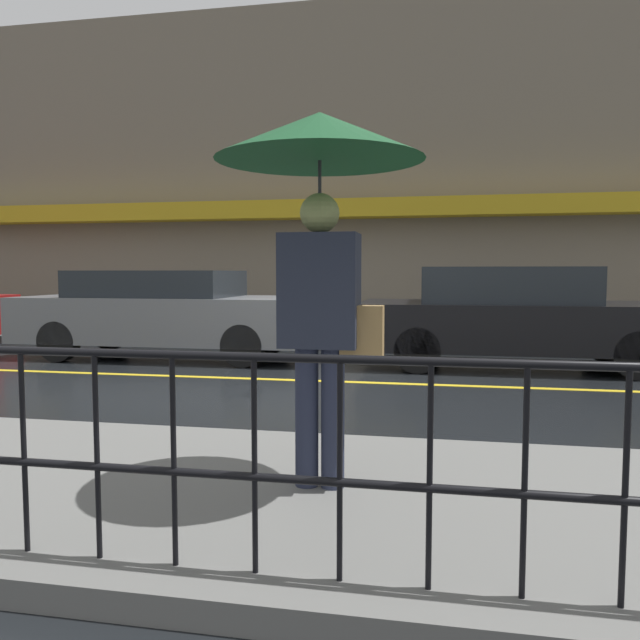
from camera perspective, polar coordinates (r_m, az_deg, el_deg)
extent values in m
plane|color=black|center=(7.94, -0.98, -5.58)|extent=(80.00, 80.00, 0.00)
cube|color=#60605E|center=(3.98, -14.21, -14.93)|extent=(28.00, 2.49, 0.13)
cube|color=#60605E|center=(11.68, 2.92, -2.04)|extent=(28.00, 1.68, 0.13)
cube|color=gold|center=(7.94, -0.98, -5.55)|extent=(25.20, 0.12, 0.01)
cube|color=#706656|center=(12.74, 3.62, 13.25)|extent=(28.00, 0.30, 6.67)
cube|color=#B79319|center=(12.23, 3.35, 10.14)|extent=(16.80, 0.55, 0.35)
cylinder|color=black|center=(2.91, -22.93, -2.68)|extent=(12.00, 0.04, 0.04)
cylinder|color=black|center=(3.01, -22.65, -12.08)|extent=(12.00, 0.04, 0.04)
cylinder|color=black|center=(3.10, -25.44, -10.84)|extent=(0.02, 0.02, 0.90)
cylinder|color=black|center=(2.91, -19.71, -11.66)|extent=(0.02, 0.02, 0.90)
cylinder|color=black|center=(2.75, -13.22, -12.45)|extent=(0.02, 0.02, 0.90)
cylinder|color=black|center=(2.63, -6.00, -13.14)|extent=(0.02, 0.02, 0.90)
cylinder|color=black|center=(2.55, 1.82, -13.66)|extent=(0.02, 0.02, 0.90)
cylinder|color=black|center=(2.53, 9.99, -13.94)|extent=(0.02, 0.02, 0.90)
cylinder|color=black|center=(2.55, 18.20, -13.95)|extent=(0.02, 0.02, 0.90)
cylinder|color=black|center=(2.61, 26.13, -13.69)|extent=(0.02, 0.02, 0.90)
cylinder|color=#23283D|center=(3.65, -1.22, -8.81)|extent=(0.13, 0.13, 0.82)
cylinder|color=#23283D|center=(3.62, 1.18, -8.91)|extent=(0.13, 0.13, 0.82)
cube|color=#232838|center=(3.54, -0.03, 2.72)|extent=(0.44, 0.26, 0.65)
sphere|color=#919857|center=(3.56, -0.03, 9.74)|extent=(0.22, 0.22, 0.22)
cylinder|color=#262628|center=(3.55, -0.03, 8.59)|extent=(0.02, 0.02, 0.73)
cone|color=#144723|center=(3.62, -0.03, 16.45)|extent=(1.18, 1.18, 0.27)
cube|color=#9E7A47|center=(3.52, 3.86, -1.10)|extent=(0.24, 0.12, 0.30)
cube|color=slate|center=(10.32, -13.60, 0.10)|extent=(4.78, 1.76, 0.72)
cube|color=#1E2328|center=(10.38, -14.61, 3.24)|extent=(2.48, 1.62, 0.42)
cylinder|color=black|center=(10.57, -4.49, -1.38)|extent=(0.63, 0.22, 0.63)
cylinder|color=black|center=(9.10, -7.07, -2.33)|extent=(0.63, 0.22, 0.63)
cylinder|color=black|center=(11.70, -18.61, -1.03)|extent=(0.63, 0.22, 0.63)
cylinder|color=black|center=(10.40, -22.78, -1.80)|extent=(0.63, 0.22, 0.63)
cube|color=black|center=(9.46, 17.57, -0.49)|extent=(4.50, 1.86, 0.67)
cube|color=#1E2328|center=(9.41, 16.57, 3.11)|extent=(2.34, 1.71, 0.51)
cylinder|color=black|center=(10.53, 24.58, -1.77)|extent=(0.63, 0.22, 0.63)
cylinder|color=black|center=(8.96, 27.03, -2.87)|extent=(0.63, 0.22, 0.63)
cylinder|color=black|center=(10.24, 9.23, -1.59)|extent=(0.63, 0.22, 0.63)
cylinder|color=black|center=(8.62, 8.90, -2.72)|extent=(0.63, 0.22, 0.63)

